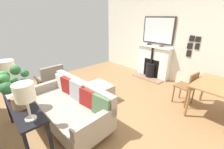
# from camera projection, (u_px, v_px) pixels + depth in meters

# --- Properties ---
(ground_plane) EXTENTS (5.55, 5.40, 0.01)m
(ground_plane) POSITION_uv_depth(u_px,v_px,m) (98.00, 108.00, 3.44)
(ground_plane) COLOR olive
(wall_left) EXTENTS (0.12, 5.40, 2.85)m
(wall_left) POSITION_uv_depth(u_px,v_px,m) (166.00, 36.00, 4.65)
(wall_left) COLOR beige
(wall_left) RESTS_ON ground
(fireplace) EXTENTS (0.57, 1.21, 1.09)m
(fireplace) POSITION_uv_depth(u_px,v_px,m) (153.00, 63.00, 5.04)
(fireplace) COLOR brown
(fireplace) RESTS_ON ground
(mirror_over_mantel) EXTENTS (0.04, 1.09, 0.84)m
(mirror_over_mantel) POSITION_uv_depth(u_px,v_px,m) (158.00, 30.00, 4.71)
(mirror_over_mantel) COLOR #2D2823
(mantel_bowl_near) EXTENTS (0.15, 0.15, 0.04)m
(mantel_bowl_near) POSITION_uv_depth(u_px,v_px,m) (149.00, 44.00, 4.97)
(mantel_bowl_near) COLOR black
(mantel_bowl_near) RESTS_ON fireplace
(mantel_bowl_far) EXTENTS (0.14, 0.14, 0.05)m
(mantel_bowl_far) POSITION_uv_depth(u_px,v_px,m) (161.00, 46.00, 4.66)
(mantel_bowl_far) COLOR #47382D
(mantel_bowl_far) RESTS_ON fireplace
(sofa) EXTENTS (0.97, 1.92, 0.78)m
(sofa) POSITION_uv_depth(u_px,v_px,m) (71.00, 105.00, 2.94)
(sofa) COLOR #B2B2B7
(sofa) RESTS_ON ground
(ottoman) EXTENTS (0.53, 0.65, 0.41)m
(ottoman) POSITION_uv_depth(u_px,v_px,m) (99.00, 90.00, 3.72)
(ottoman) COLOR #B2B2B7
(ottoman) RESTS_ON ground
(armchair_accent) EXTENTS (0.70, 0.61, 0.79)m
(armchair_accent) POSITION_uv_depth(u_px,v_px,m) (51.00, 77.00, 4.04)
(armchair_accent) COLOR #4C3321
(armchair_accent) RESTS_ON ground
(console_table) EXTENTS (0.33, 1.53, 0.78)m
(console_table) POSITION_uv_depth(u_px,v_px,m) (22.00, 107.00, 2.30)
(console_table) COLOR black
(console_table) RESTS_ON ground
(table_lamp_near_end) EXTENTS (0.27, 0.27, 0.53)m
(table_lamp_near_end) POSITION_uv_depth(u_px,v_px,m) (6.00, 67.00, 2.50)
(table_lamp_near_end) COLOR #B2B2B7
(table_lamp_near_end) RESTS_ON console_table
(table_lamp_far_end) EXTENTS (0.23, 0.23, 0.50)m
(table_lamp_far_end) POSITION_uv_depth(u_px,v_px,m) (25.00, 93.00, 1.73)
(table_lamp_far_end) COLOR beige
(table_lamp_far_end) RESTS_ON console_table
(potted_plant) EXTENTS (0.37, 0.44, 0.60)m
(potted_plant) POSITION_uv_depth(u_px,v_px,m) (15.00, 88.00, 1.97)
(potted_plant) COLOR #99704C
(potted_plant) RESTS_ON console_table
(book_stack) EXTENTS (0.28, 0.20, 0.05)m
(book_stack) POSITION_uv_depth(u_px,v_px,m) (17.00, 95.00, 2.39)
(book_stack) COLOR beige
(book_stack) RESTS_ON console_table
(dining_table) EXTENTS (1.03, 0.83, 0.73)m
(dining_table) POSITION_uv_depth(u_px,v_px,m) (218.00, 89.00, 2.97)
(dining_table) COLOR olive
(dining_table) RESTS_ON ground
(dining_chair_near_fireplace) EXTENTS (0.44, 0.44, 0.84)m
(dining_chair_near_fireplace) POSITION_uv_depth(u_px,v_px,m) (188.00, 86.00, 3.39)
(dining_chair_near_fireplace) COLOR brown
(dining_chair_near_fireplace) RESTS_ON ground
(photo_gallery_row) EXTENTS (0.02, 0.31, 0.59)m
(photo_gallery_row) POSITION_uv_depth(u_px,v_px,m) (193.00, 45.00, 4.08)
(photo_gallery_row) COLOR black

